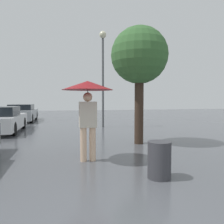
# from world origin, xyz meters

# --- Properties ---
(pedestrian) EXTENTS (1.26, 1.26, 1.98)m
(pedestrian) POSITION_xyz_m (0.06, 3.46, 1.63)
(pedestrian) COLOR beige
(pedestrian) RESTS_ON ground_plane
(parked_car_middle) EXTENTS (1.71, 4.02, 1.20)m
(parked_car_middle) POSITION_xyz_m (-3.31, 9.21, 0.57)
(parked_car_middle) COLOR silver
(parked_car_middle) RESTS_ON ground_plane
(parked_car_farthest) EXTENTS (1.72, 4.37, 1.20)m
(parked_car_farthest) POSITION_xyz_m (-3.27, 14.62, 0.57)
(parked_car_farthest) COLOR #9EA3A8
(parked_car_farthest) RESTS_ON ground_plane
(tree) EXTENTS (1.93, 1.93, 4.00)m
(tree) POSITION_xyz_m (2.04, 5.21, 2.98)
(tree) COLOR #38281E
(tree) RESTS_ON ground_plane
(street_lamp) EXTENTS (0.38, 0.38, 5.25)m
(street_lamp) POSITION_xyz_m (1.69, 9.99, 3.66)
(street_lamp) COLOR #515456
(street_lamp) RESTS_ON ground_plane
(trash_bin) EXTENTS (0.45, 0.45, 0.71)m
(trash_bin) POSITION_xyz_m (1.26, 1.96, 0.36)
(trash_bin) COLOR #38383D
(trash_bin) RESTS_ON ground_plane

